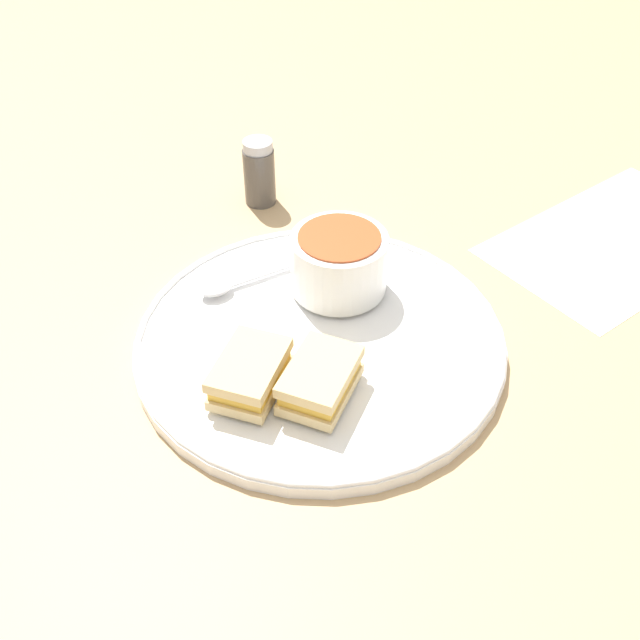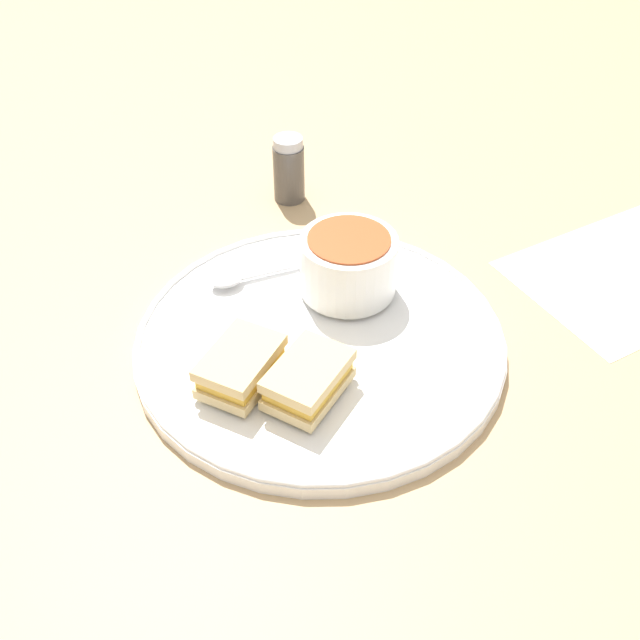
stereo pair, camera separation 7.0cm
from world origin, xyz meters
name	(u,v)px [view 1 (the left image)]	position (x,y,z in m)	size (l,w,h in m)	color
ground_plane	(320,346)	(0.00, 0.00, 0.00)	(2.40, 2.40, 0.00)	tan
plate	(320,339)	(0.00, 0.00, 0.01)	(0.35, 0.35, 0.02)	white
soup_bowl	(339,262)	(-0.02, 0.07, 0.05)	(0.10, 0.10, 0.06)	white
spoon	(224,285)	(-0.12, 0.01, 0.02)	(0.07, 0.10, 0.01)	silver
sandwich_half_near	(250,373)	(-0.02, -0.09, 0.03)	(0.07, 0.09, 0.03)	#DBBC7F
sandwich_half_far	(320,380)	(0.04, -0.07, 0.03)	(0.06, 0.09, 0.03)	#DBBC7F
salt_shaker	(259,173)	(-0.19, 0.18, 0.04)	(0.04, 0.04, 0.08)	#4C4742
menu_sheet	(618,240)	(0.20, 0.32, 0.00)	(0.28, 0.35, 0.00)	white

